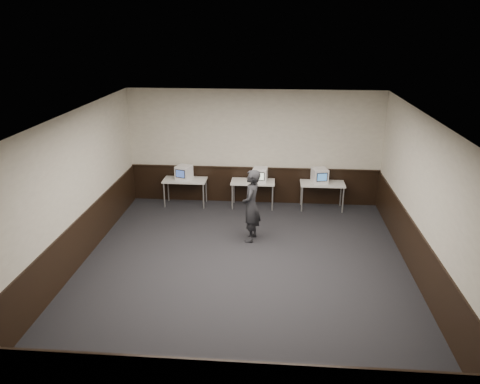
% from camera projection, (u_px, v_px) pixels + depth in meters
% --- Properties ---
extents(floor, '(8.00, 8.00, 0.00)m').
position_uv_depth(floor, '(243.00, 270.00, 9.76)').
color(floor, black).
rests_on(floor, ground).
extents(ceiling, '(8.00, 8.00, 0.00)m').
position_uv_depth(ceiling, '(243.00, 118.00, 8.66)').
color(ceiling, white).
rests_on(ceiling, back_wall).
extents(back_wall, '(7.00, 0.00, 7.00)m').
position_uv_depth(back_wall, '(254.00, 148.00, 12.96)').
color(back_wall, beige).
rests_on(back_wall, ground).
extents(front_wall, '(7.00, 0.00, 7.00)m').
position_uv_depth(front_wall, '(218.00, 319.00, 5.46)').
color(front_wall, beige).
rests_on(front_wall, ground).
extents(left_wall, '(0.00, 8.00, 8.00)m').
position_uv_depth(left_wall, '(71.00, 193.00, 9.48)').
color(left_wall, beige).
rests_on(left_wall, ground).
extents(right_wall, '(0.00, 8.00, 8.00)m').
position_uv_depth(right_wall, '(425.00, 204.00, 8.94)').
color(right_wall, beige).
rests_on(right_wall, ground).
extents(wainscot_back, '(6.98, 0.04, 1.00)m').
position_uv_depth(wainscot_back, '(254.00, 185.00, 13.32)').
color(wainscot_back, black).
rests_on(wainscot_back, back_wall).
extents(wainscot_left, '(0.04, 7.98, 1.00)m').
position_uv_depth(wainscot_left, '(79.00, 242.00, 9.85)').
color(wainscot_left, black).
rests_on(wainscot_left, left_wall).
extents(wainscot_right, '(0.04, 7.98, 1.00)m').
position_uv_depth(wainscot_right, '(417.00, 255.00, 9.32)').
color(wainscot_right, black).
rests_on(wainscot_right, right_wall).
extents(wainscot_rail, '(6.98, 0.06, 0.04)m').
position_uv_depth(wainscot_rail, '(254.00, 168.00, 13.12)').
color(wainscot_rail, black).
rests_on(wainscot_rail, wainscot_back).
extents(desk_left, '(1.20, 0.60, 0.75)m').
position_uv_depth(desk_left, '(185.00, 182.00, 13.04)').
color(desk_left, silver).
rests_on(desk_left, ground).
extents(desk_center, '(1.20, 0.60, 0.75)m').
position_uv_depth(desk_center, '(253.00, 184.00, 12.90)').
color(desk_center, silver).
rests_on(desk_center, ground).
extents(desk_right, '(1.20, 0.60, 0.75)m').
position_uv_depth(desk_right, '(322.00, 185.00, 12.75)').
color(desk_right, silver).
rests_on(desk_right, ground).
extents(emac_left, '(0.49, 0.51, 0.39)m').
position_uv_depth(emac_left, '(184.00, 172.00, 12.98)').
color(emac_left, white).
rests_on(emac_left, desk_left).
extents(emac_center, '(0.42, 0.45, 0.39)m').
position_uv_depth(emac_center, '(260.00, 175.00, 12.78)').
color(emac_center, white).
rests_on(emac_center, desk_center).
extents(emac_right, '(0.48, 0.49, 0.40)m').
position_uv_depth(emac_right, '(320.00, 176.00, 12.70)').
color(emac_right, white).
rests_on(emac_right, desk_right).
extents(person, '(0.51, 0.69, 1.73)m').
position_uv_depth(person, '(251.00, 206.00, 10.83)').
color(person, black).
rests_on(person, ground).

